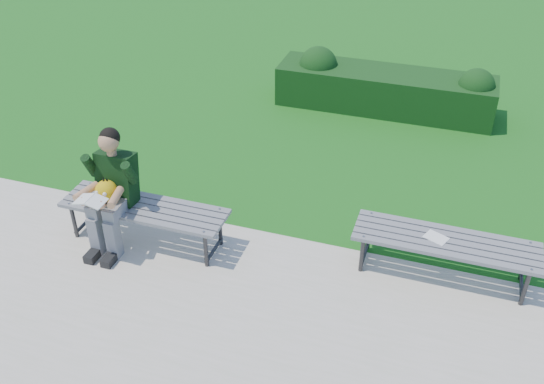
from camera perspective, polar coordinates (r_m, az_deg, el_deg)
ground at (r=6.78m, az=-0.17°, el=-3.98°), size 80.00×80.00×0.00m
walkway at (r=5.58m, az=-6.06°, el=-14.37°), size 30.00×3.50×0.02m
hedge at (r=9.51m, az=10.46°, el=9.64°), size 3.26×0.82×0.87m
bench_left at (r=6.57m, az=-11.92°, el=-1.73°), size 1.80×0.50×0.46m
bench_right at (r=6.22m, az=16.02°, el=-4.74°), size 1.80×0.50×0.46m
seated_boy at (r=6.48m, az=-14.93°, el=0.47°), size 0.56×0.76×1.31m
paper_sheet at (r=6.18m, az=15.19°, el=-4.16°), size 0.27×0.23×0.01m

